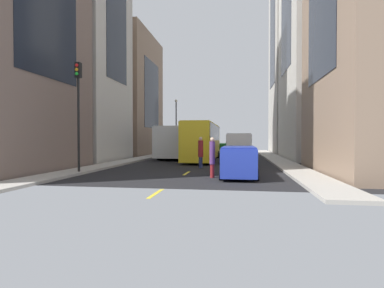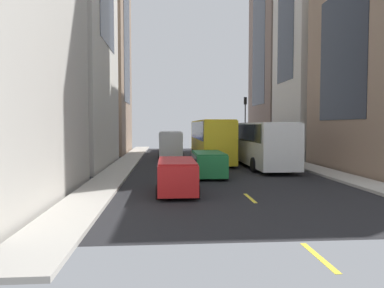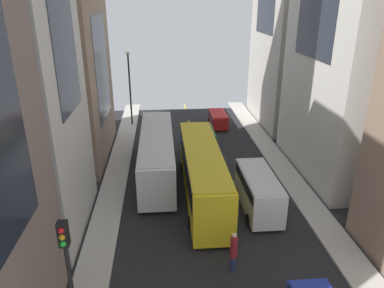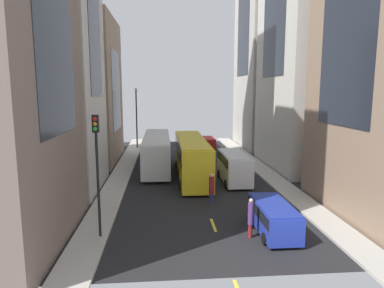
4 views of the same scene
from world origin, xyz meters
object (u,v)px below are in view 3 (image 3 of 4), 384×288
object	(u,v)px
car_red_0	(218,118)
pedestrian_walking_far	(234,250)
streetcar_yellow	(203,169)
city_bus_white	(157,150)
traffic_light_near_corner	(69,274)
car_green_2	(205,135)
delivery_van_white	(258,189)

from	to	relation	value
car_red_0	pedestrian_walking_far	distance (m)	23.14
streetcar_yellow	pedestrian_walking_far	world-z (taller)	streetcar_yellow
city_bus_white	traffic_light_near_corner	size ratio (longest dim) A/B	1.95
streetcar_yellow	car_green_2	world-z (taller)	streetcar_yellow
city_bus_white	car_red_0	bearing A→B (deg)	59.10
delivery_van_white	pedestrian_walking_far	size ratio (longest dim) A/B	2.51
delivery_van_white	traffic_light_near_corner	distance (m)	14.66
car_green_2	traffic_light_near_corner	distance (m)	24.27
pedestrian_walking_far	streetcar_yellow	bearing A→B (deg)	91.54
streetcar_yellow	pedestrian_walking_far	bearing A→B (deg)	-84.60
car_green_2	traffic_light_near_corner	world-z (taller)	traffic_light_near_corner
city_bus_white	traffic_light_near_corner	world-z (taller)	traffic_light_near_corner
delivery_van_white	pedestrian_walking_far	world-z (taller)	delivery_van_white
city_bus_white	car_red_0	size ratio (longest dim) A/B	3.15
city_bus_white	streetcar_yellow	xyz separation A→B (m)	(3.23, -3.96, 0.11)
delivery_van_white	pedestrian_walking_far	distance (m)	6.33
car_red_0	car_green_2	distance (m)	5.59
city_bus_white	car_green_2	distance (m)	7.63
car_red_0	pedestrian_walking_far	size ratio (longest dim) A/B	1.79
pedestrian_walking_far	traffic_light_near_corner	world-z (taller)	traffic_light_near_corner
streetcar_yellow	car_red_0	bearing A→B (deg)	77.13
city_bus_white	car_red_0	world-z (taller)	city_bus_white
car_red_0	traffic_light_near_corner	xyz separation A→B (m)	(-9.47, -28.01, 3.72)
city_bus_white	streetcar_yellow	world-z (taller)	streetcar_yellow
city_bus_white	traffic_light_near_corner	distance (m)	17.25
streetcar_yellow	pedestrian_walking_far	xyz separation A→B (m)	(0.74, -7.84, -0.93)
car_red_0	car_green_2	xyz separation A→B (m)	(-2.11, -5.18, -0.02)
car_red_0	delivery_van_white	bearing A→B (deg)	-89.87
city_bus_white	pedestrian_walking_far	xyz separation A→B (m)	(3.97, -11.79, -0.82)
pedestrian_walking_far	traffic_light_near_corner	size ratio (longest dim) A/B	0.35
city_bus_white	streetcar_yellow	bearing A→B (deg)	-50.77
pedestrian_walking_far	traffic_light_near_corner	xyz separation A→B (m)	(-6.75, -5.03, 3.44)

